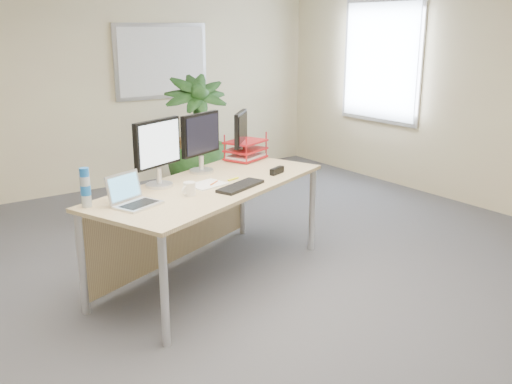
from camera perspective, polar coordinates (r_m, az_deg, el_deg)
floor at (r=4.10m, az=1.74°, el=-12.81°), size 8.00×8.00×0.00m
back_wall at (r=7.21m, az=-18.15°, el=10.41°), size 7.00×0.04×2.70m
whiteboard at (r=7.61m, az=-9.40°, el=12.77°), size 1.30×0.04×0.95m
window at (r=7.65m, az=12.38°, el=12.64°), size 0.04×1.30×1.55m
desk at (r=4.60m, az=-5.67°, el=-1.03°), size 2.25×1.56×0.80m
floor_plant at (r=6.61m, az=-6.10°, el=5.38°), size 1.06×1.06×1.50m
monitor_left at (r=4.40m, az=-9.81°, el=4.30°), size 0.45×0.21×0.52m
monitor_right at (r=4.80m, az=-5.54°, el=5.33°), size 0.43×0.20×0.50m
monitor_dark at (r=5.23m, az=-1.52°, el=5.96°), size 0.31×0.31×0.45m
laptop at (r=4.03m, az=-12.30°, el=-0.48°), size 0.37×0.35×0.22m
keyboard at (r=4.37m, az=-1.56°, el=0.59°), size 0.47×0.30×0.02m
coffee_mug at (r=4.19m, az=-6.71°, el=0.32°), size 0.13×0.09×0.10m
spiral_notebook at (r=4.45m, az=-4.91°, el=0.74°), size 0.31×0.26×0.01m
orange_pen at (r=4.45m, az=-4.21°, el=0.93°), size 0.11×0.08×0.01m
yellow_highlighter at (r=4.59m, az=-2.30°, el=1.31°), size 0.12×0.04×0.02m
water_bottle at (r=4.05m, az=-16.68°, el=0.35°), size 0.07×0.07×0.27m
letter_tray at (r=5.28m, az=-1.05°, el=4.09°), size 0.43×0.38×0.17m
stapler at (r=4.78m, az=2.10°, el=2.15°), size 0.17×0.10×0.05m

